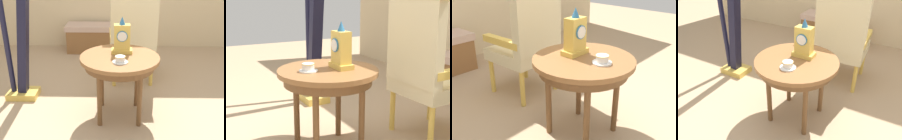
# 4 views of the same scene
# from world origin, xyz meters

# --- Properties ---
(ground_plane) EXTENTS (10.00, 10.00, 0.00)m
(ground_plane) POSITION_xyz_m (0.00, 0.00, 0.00)
(ground_plane) COLOR tan
(side_table) EXTENTS (0.72, 0.72, 0.61)m
(side_table) POSITION_xyz_m (0.05, 0.05, 0.54)
(side_table) COLOR brown
(side_table) RESTS_ON ground
(teacup_left) EXTENTS (0.13, 0.13, 0.06)m
(teacup_left) POSITION_xyz_m (0.05, -0.11, 0.64)
(teacup_left) COLOR white
(teacup_left) RESTS_ON side_table
(mantel_clock) EXTENTS (0.19, 0.11, 0.34)m
(mantel_clock) POSITION_xyz_m (0.07, 0.14, 0.75)
(mantel_clock) COLOR gold
(mantel_clock) RESTS_ON side_table
(armchair) EXTENTS (0.57, 0.55, 1.14)m
(armchair) POSITION_xyz_m (0.21, 0.80, 0.59)
(armchair) COLOR beige
(armchair) RESTS_ON ground
(harp) EXTENTS (0.40, 0.24, 1.85)m
(harp) POSITION_xyz_m (-0.97, 0.39, 0.75)
(harp) COLOR gold
(harp) RESTS_ON ground
(window_bench) EXTENTS (0.98, 0.40, 0.44)m
(window_bench) POSITION_xyz_m (-0.29, 1.95, 0.22)
(window_bench) COLOR #CCA893
(window_bench) RESTS_ON ground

